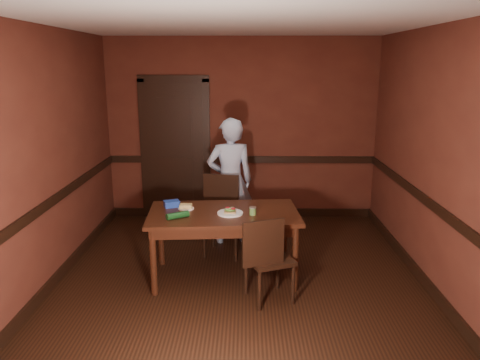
{
  "coord_description": "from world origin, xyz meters",
  "views": [
    {
      "loc": [
        0.07,
        -4.71,
        2.32
      ],
      "look_at": [
        0.0,
        0.35,
        1.05
      ],
      "focal_mm": 35.0,
      "sensor_mm": 36.0,
      "label": 1
    }
  ],
  "objects_px": {
    "chair_near": "(269,258)",
    "food_tub": "(172,204)",
    "person": "(230,181)",
    "cheese_saucer": "(186,207)",
    "chair_far": "(224,217)",
    "dining_table": "(224,245)",
    "sauce_jar": "(253,211)",
    "sandwich_plate": "(230,212)"
  },
  "relations": [
    {
      "from": "chair_far",
      "to": "cheese_saucer",
      "type": "bearing_deg",
      "value": -113.31
    },
    {
      "from": "food_tub",
      "to": "person",
      "type": "bearing_deg",
      "value": 33.41
    },
    {
      "from": "dining_table",
      "to": "person",
      "type": "xyz_separation_m",
      "value": [
        0.04,
        1.08,
        0.45
      ]
    },
    {
      "from": "sandwich_plate",
      "to": "cheese_saucer",
      "type": "relative_size",
      "value": 1.56
    },
    {
      "from": "cheese_saucer",
      "to": "person",
      "type": "bearing_deg",
      "value": 64.98
    },
    {
      "from": "dining_table",
      "to": "chair_near",
      "type": "xyz_separation_m",
      "value": [
        0.48,
        -0.5,
        0.07
      ]
    },
    {
      "from": "dining_table",
      "to": "person",
      "type": "relative_size",
      "value": 0.97
    },
    {
      "from": "sandwich_plate",
      "to": "person",
      "type": "bearing_deg",
      "value": 91.88
    },
    {
      "from": "food_tub",
      "to": "cheese_saucer",
      "type": "bearing_deg",
      "value": -45.69
    },
    {
      "from": "person",
      "to": "sandwich_plate",
      "type": "height_order",
      "value": "person"
    },
    {
      "from": "food_tub",
      "to": "chair_far",
      "type": "bearing_deg",
      "value": 18.53
    },
    {
      "from": "sandwich_plate",
      "to": "chair_near",
      "type": "bearing_deg",
      "value": -47.43
    },
    {
      "from": "person",
      "to": "chair_far",
      "type": "bearing_deg",
      "value": 69.69
    },
    {
      "from": "dining_table",
      "to": "sauce_jar",
      "type": "distance_m",
      "value": 0.53
    },
    {
      "from": "cheese_saucer",
      "to": "food_tub",
      "type": "bearing_deg",
      "value": 156.18
    },
    {
      "from": "sandwich_plate",
      "to": "cheese_saucer",
      "type": "bearing_deg",
      "value": 161.28
    },
    {
      "from": "dining_table",
      "to": "cheese_saucer",
      "type": "height_order",
      "value": "cheese_saucer"
    },
    {
      "from": "sauce_jar",
      "to": "food_tub",
      "type": "xyz_separation_m",
      "value": [
        -0.9,
        0.27,
        -0.01
      ]
    },
    {
      "from": "cheese_saucer",
      "to": "food_tub",
      "type": "distance_m",
      "value": 0.19
    },
    {
      "from": "chair_far",
      "to": "food_tub",
      "type": "height_order",
      "value": "chair_far"
    },
    {
      "from": "chair_far",
      "to": "chair_near",
      "type": "xyz_separation_m",
      "value": [
        0.51,
        -1.16,
        -0.04
      ]
    },
    {
      "from": "chair_far",
      "to": "person",
      "type": "relative_size",
      "value": 0.59
    },
    {
      "from": "sauce_jar",
      "to": "food_tub",
      "type": "bearing_deg",
      "value": 163.42
    },
    {
      "from": "chair_near",
      "to": "sandwich_plate",
      "type": "distance_m",
      "value": 0.68
    },
    {
      "from": "chair_near",
      "to": "cheese_saucer",
      "type": "distance_m",
      "value": 1.13
    },
    {
      "from": "person",
      "to": "cheese_saucer",
      "type": "distance_m",
      "value": 1.08
    },
    {
      "from": "chair_far",
      "to": "cheese_saucer",
      "type": "height_order",
      "value": "chair_far"
    },
    {
      "from": "person",
      "to": "cheese_saucer",
      "type": "height_order",
      "value": "person"
    },
    {
      "from": "person",
      "to": "food_tub",
      "type": "relative_size",
      "value": 8.26
    },
    {
      "from": "chair_near",
      "to": "dining_table",
      "type": "bearing_deg",
      "value": -68.01
    },
    {
      "from": "sauce_jar",
      "to": "person",
      "type": "bearing_deg",
      "value": 103.4
    },
    {
      "from": "dining_table",
      "to": "sauce_jar",
      "type": "xyz_separation_m",
      "value": [
        0.31,
        -0.09,
        0.42
      ]
    },
    {
      "from": "food_tub",
      "to": "chair_near",
      "type": "bearing_deg",
      "value": -54.45
    },
    {
      "from": "chair_near",
      "to": "person",
      "type": "relative_size",
      "value": 0.54
    },
    {
      "from": "dining_table",
      "to": "person",
      "type": "distance_m",
      "value": 1.17
    },
    {
      "from": "chair_far",
      "to": "dining_table",
      "type": "bearing_deg",
      "value": -75.35
    },
    {
      "from": "chair_near",
      "to": "food_tub",
      "type": "distance_m",
      "value": 1.31
    },
    {
      "from": "chair_near",
      "to": "food_tub",
      "type": "bearing_deg",
      "value": -53.97
    },
    {
      "from": "chair_near",
      "to": "person",
      "type": "bearing_deg",
      "value": -95.83
    },
    {
      "from": "sauce_jar",
      "to": "sandwich_plate",
      "type": "bearing_deg",
      "value": 173.54
    },
    {
      "from": "chair_far",
      "to": "food_tub",
      "type": "bearing_deg",
      "value": -127.58
    },
    {
      "from": "chair_near",
      "to": "food_tub",
      "type": "xyz_separation_m",
      "value": [
        -1.06,
        0.68,
        0.34
      ]
    }
  ]
}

